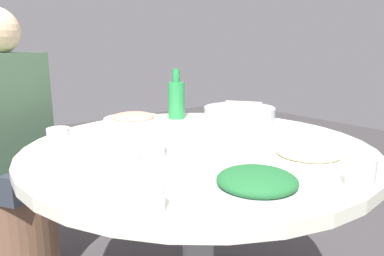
{
  "coord_description": "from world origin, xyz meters",
  "views": [
    {
      "loc": [
        -0.74,
        -0.9,
        1.07
      ],
      "look_at": [
        -0.01,
        0.03,
        0.8
      ],
      "focal_mm": 33.37,
      "sensor_mm": 36.0,
      "label": 1
    }
  ],
  "objects": [
    {
      "name": "tea_cup_side",
      "position": [
        0.06,
        -0.53,
        0.78
      ],
      "size": [
        0.07,
        0.07,
        0.07
      ],
      "primitive_type": "cylinder",
      "color": "white",
      "rests_on": "round_dining_table"
    },
    {
      "name": "round_dining_table",
      "position": [
        0.0,
        0.0,
        0.63
      ],
      "size": [
        1.15,
        1.15,
        0.75
      ],
      "color": "#99999E",
      "rests_on": "ground"
    },
    {
      "name": "soup_bowl",
      "position": [
        -0.28,
        0.05,
        0.77
      ],
      "size": [
        0.29,
        0.32,
        0.06
      ],
      "color": "white",
      "rests_on": "round_dining_table"
    },
    {
      "name": "dish_shrimp",
      "position": [
        -0.01,
        0.43,
        0.77
      ],
      "size": [
        0.25,
        0.25,
        0.05
      ],
      "color": "white",
      "rests_on": "round_dining_table"
    },
    {
      "name": "dish_noodles",
      "position": [
        0.13,
        -0.34,
        0.76
      ],
      "size": [
        0.25,
        0.25,
        0.04
      ],
      "color": "silver",
      "rests_on": "round_dining_table"
    },
    {
      "name": "rice_bowl",
      "position": [
        0.26,
        0.07,
        0.79
      ],
      "size": [
        0.28,
        0.28,
        0.1
      ],
      "color": "#B2B5BA",
      "rests_on": "round_dining_table"
    },
    {
      "name": "green_bottle",
      "position": [
        0.2,
        0.41,
        0.84
      ],
      "size": [
        0.08,
        0.08,
        0.23
      ],
      "color": "#278744",
      "rests_on": "round_dining_table"
    },
    {
      "name": "stool_for_diner_left",
      "position": [
        -0.45,
        0.73,
        0.23
      ],
      "size": [
        0.33,
        0.33,
        0.46
      ],
      "primitive_type": "cylinder",
      "color": "brown",
      "rests_on": "ground"
    },
    {
      "name": "tea_cup_far",
      "position": [
        -0.4,
        -0.33,
        0.77
      ],
      "size": [
        0.07,
        0.07,
        0.06
      ],
      "primitive_type": "cylinder",
      "color": "white",
      "rests_on": "round_dining_table"
    },
    {
      "name": "tea_cup_near",
      "position": [
        -0.39,
        0.25,
        0.78
      ],
      "size": [
        0.07,
        0.07,
        0.07
      ],
      "primitive_type": "cylinder",
      "color": "white",
      "rests_on": "round_dining_table"
    },
    {
      "name": "dish_greens",
      "position": [
        -0.17,
        -0.41,
        0.77
      ],
      "size": [
        0.24,
        0.24,
        0.06
      ],
      "color": "silver",
      "rests_on": "round_dining_table"
    },
    {
      "name": "diner_left",
      "position": [
        -0.45,
        0.73,
        0.78
      ],
      "size": [
        0.45,
        0.46,
        0.76
      ],
      "color": "#2D333D",
      "rests_on": "stool_for_diner_left"
    }
  ]
}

